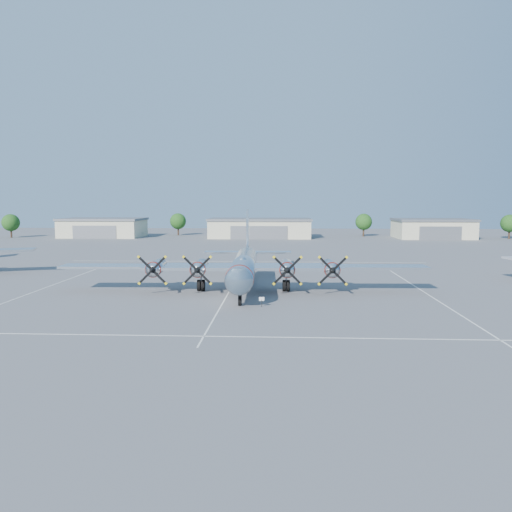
{
  "coord_description": "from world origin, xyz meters",
  "views": [
    {
      "loc": [
        5.76,
        -58.65,
        10.18
      ],
      "look_at": [
        2.65,
        4.84,
        3.2
      ],
      "focal_mm": 35.0,
      "sensor_mm": 36.0,
      "label": 1
    }
  ],
  "objects_px": {
    "tree_far_east": "(510,223)",
    "tree_far_west": "(11,223)",
    "tree_west": "(178,221)",
    "main_bomber_b29": "(244,288)",
    "hangar_east": "(433,228)",
    "tree_east": "(364,222)",
    "hangar_west": "(103,227)",
    "info_placard": "(262,300)",
    "hangar_center": "(260,228)"
  },
  "relations": [
    {
      "from": "hangar_west",
      "to": "hangar_center",
      "type": "distance_m",
      "value": 45.0
    },
    {
      "from": "hangar_center",
      "to": "tree_east",
      "type": "height_order",
      "value": "tree_east"
    },
    {
      "from": "tree_far_west",
      "to": "tree_west",
      "type": "bearing_deg",
      "value": 14.93
    },
    {
      "from": "hangar_east",
      "to": "tree_east",
      "type": "xyz_separation_m",
      "value": [
        -18.0,
        6.04,
        1.51
      ]
    },
    {
      "from": "tree_far_east",
      "to": "tree_far_west",
      "type": "bearing_deg",
      "value": -179.17
    },
    {
      "from": "tree_west",
      "to": "hangar_center",
      "type": "bearing_deg",
      "value": -17.82
    },
    {
      "from": "info_placard",
      "to": "hangar_center",
      "type": "bearing_deg",
      "value": 87.8
    },
    {
      "from": "hangar_center",
      "to": "tree_far_west",
      "type": "height_order",
      "value": "tree_far_west"
    },
    {
      "from": "tree_far_east",
      "to": "info_placard",
      "type": "relative_size",
      "value": 6.84
    },
    {
      "from": "hangar_west",
      "to": "main_bomber_b29",
      "type": "xyz_separation_m",
      "value": [
        46.55,
        -82.99,
        -2.71
      ]
    },
    {
      "from": "main_bomber_b29",
      "to": "tree_far_east",
      "type": "bearing_deg",
      "value": 48.99
    },
    {
      "from": "tree_east",
      "to": "hangar_east",
      "type": "bearing_deg",
      "value": -18.54
    },
    {
      "from": "main_bomber_b29",
      "to": "tree_east",
      "type": "bearing_deg",
      "value": 70.62
    },
    {
      "from": "main_bomber_b29",
      "to": "info_placard",
      "type": "bearing_deg",
      "value": -78.27
    },
    {
      "from": "hangar_east",
      "to": "tree_far_west",
      "type": "xyz_separation_m",
      "value": [
        -118.0,
        -3.96,
        1.51
      ]
    },
    {
      "from": "hangar_west",
      "to": "tree_far_west",
      "type": "relative_size",
      "value": 3.4
    },
    {
      "from": "tree_far_east",
      "to": "info_placard",
      "type": "distance_m",
      "value": 111.52
    },
    {
      "from": "tree_east",
      "to": "main_bomber_b29",
      "type": "height_order",
      "value": "tree_east"
    },
    {
      "from": "hangar_east",
      "to": "main_bomber_b29",
      "type": "bearing_deg",
      "value": -119.23
    },
    {
      "from": "tree_far_west",
      "to": "hangar_west",
      "type": "bearing_deg",
      "value": 9.01
    },
    {
      "from": "tree_far_west",
      "to": "main_bomber_b29",
      "type": "bearing_deg",
      "value": -47.84
    },
    {
      "from": "tree_east",
      "to": "tree_far_east",
      "type": "bearing_deg",
      "value": -11.89
    },
    {
      "from": "hangar_west",
      "to": "tree_west",
      "type": "bearing_deg",
      "value": 21.89
    },
    {
      "from": "tree_east",
      "to": "info_placard",
      "type": "xyz_separation_m",
      "value": [
        -26.02,
        -99.25,
        -3.54
      ]
    },
    {
      "from": "main_bomber_b29",
      "to": "info_placard",
      "type": "height_order",
      "value": "main_bomber_b29"
    },
    {
      "from": "hangar_west",
      "to": "tree_east",
      "type": "height_order",
      "value": "tree_east"
    },
    {
      "from": "hangar_west",
      "to": "hangar_east",
      "type": "bearing_deg",
      "value": 0.0
    },
    {
      "from": "tree_west",
      "to": "info_placard",
      "type": "distance_m",
      "value": 105.37
    },
    {
      "from": "hangar_center",
      "to": "tree_east",
      "type": "relative_size",
      "value": 4.31
    },
    {
      "from": "hangar_east",
      "to": "tree_west",
      "type": "distance_m",
      "value": 73.46
    },
    {
      "from": "hangar_center",
      "to": "info_placard",
      "type": "bearing_deg",
      "value": -87.55
    },
    {
      "from": "main_bomber_b29",
      "to": "tree_far_west",
      "type": "bearing_deg",
      "value": 130.5
    },
    {
      "from": "hangar_center",
      "to": "main_bomber_b29",
      "type": "height_order",
      "value": "hangar_center"
    },
    {
      "from": "hangar_center",
      "to": "tree_east",
      "type": "xyz_separation_m",
      "value": [
        30.0,
        6.04,
        1.51
      ]
    },
    {
      "from": "tree_west",
      "to": "main_bomber_b29",
      "type": "bearing_deg",
      "value": -73.74
    },
    {
      "from": "hangar_center",
      "to": "tree_far_east",
      "type": "height_order",
      "value": "tree_far_east"
    },
    {
      "from": "tree_west",
      "to": "tree_east",
      "type": "xyz_separation_m",
      "value": [
        55.0,
        -2.0,
        0.0
      ]
    },
    {
      "from": "hangar_center",
      "to": "hangar_east",
      "type": "xyz_separation_m",
      "value": [
        48.0,
        0.0,
        0.0
      ]
    },
    {
      "from": "hangar_east",
      "to": "main_bomber_b29",
      "type": "distance_m",
      "value": 95.14
    },
    {
      "from": "hangar_east",
      "to": "tree_far_east",
      "type": "relative_size",
      "value": 3.1
    },
    {
      "from": "tree_far_west",
      "to": "tree_west",
      "type": "height_order",
      "value": "same"
    },
    {
      "from": "hangar_east",
      "to": "main_bomber_b29",
      "type": "relative_size",
      "value": 0.5
    },
    {
      "from": "tree_far_east",
      "to": "main_bomber_b29",
      "type": "relative_size",
      "value": 0.16
    },
    {
      "from": "tree_far_east",
      "to": "tree_east",
      "type": "bearing_deg",
      "value": 168.11
    },
    {
      "from": "tree_west",
      "to": "info_placard",
      "type": "bearing_deg",
      "value": -74.03
    },
    {
      "from": "tree_far_west",
      "to": "info_placard",
      "type": "bearing_deg",
      "value": -50.34
    },
    {
      "from": "hangar_center",
      "to": "tree_east",
      "type": "bearing_deg",
      "value": 11.38
    },
    {
      "from": "hangar_center",
      "to": "tree_west",
      "type": "relative_size",
      "value": 4.31
    },
    {
      "from": "hangar_east",
      "to": "info_placard",
      "type": "bearing_deg",
      "value": -115.28
    },
    {
      "from": "hangar_east",
      "to": "tree_east",
      "type": "height_order",
      "value": "tree_east"
    }
  ]
}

